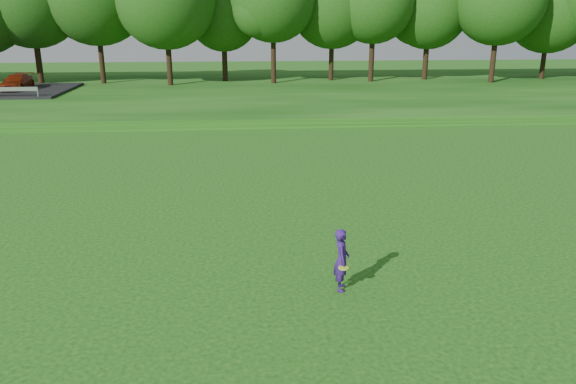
{
  "coord_description": "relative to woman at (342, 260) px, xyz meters",
  "views": [
    {
      "loc": [
        2.03,
        -13.99,
        6.54
      ],
      "look_at": [
        3.35,
        2.47,
        1.3
      ],
      "focal_mm": 35.0,
      "sensor_mm": 36.0,
      "label": 1
    }
  ],
  "objects": [
    {
      "name": "walking_path",
      "position": [
        -4.35,
        21.53,
        -0.78
      ],
      "size": [
        130.0,
        1.6,
        0.04
      ],
      "primitive_type": "cube",
      "color": "gray",
      "rests_on": "ground"
    },
    {
      "name": "ground",
      "position": [
        -4.35,
        1.53,
        -0.8
      ],
      "size": [
        140.0,
        140.0,
        0.0
      ],
      "primitive_type": "plane",
      "color": "#12470D",
      "rests_on": "ground"
    },
    {
      "name": "woman",
      "position": [
        0.0,
        0.0,
        0.0
      ],
      "size": [
        0.45,
        0.7,
        1.6
      ],
      "color": "#331767",
      "rests_on": "ground"
    },
    {
      "name": "berm",
      "position": [
        -4.35,
        35.53,
        -0.5
      ],
      "size": [
        130.0,
        30.0,
        0.6
      ],
      "primitive_type": "cube",
      "color": "#12470D",
      "rests_on": "ground"
    }
  ]
}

